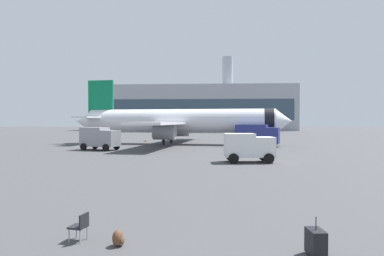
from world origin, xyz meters
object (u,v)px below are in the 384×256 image
(service_truck, at_px, (100,137))
(rolling_suitcase, at_px, (316,242))
(airplane_at_gate, at_px, (178,121))
(safety_cone_near, at_px, (242,143))
(fuel_truck, at_px, (257,134))
(cargo_van, at_px, (248,146))
(gate_chair, at_px, (80,225))
(traveller_backpack, at_px, (118,238))
(safety_cone_mid, at_px, (145,140))

(service_truck, xyz_separation_m, rolling_suitcase, (17.24, -32.30, -1.22))
(airplane_at_gate, distance_m, safety_cone_near, 10.73)
(fuel_truck, distance_m, cargo_van, 18.24)
(fuel_truck, xyz_separation_m, rolling_suitcase, (-3.55, -38.81, -1.38))
(safety_cone_near, relative_size, gate_chair, 0.74)
(fuel_truck, relative_size, cargo_van, 1.42)
(fuel_truck, xyz_separation_m, gate_chair, (-10.49, -38.06, -1.27))
(airplane_at_gate, height_order, fuel_truck, airplane_at_gate)
(fuel_truck, bearing_deg, traveller_backpack, -103.46)
(gate_chair, bearing_deg, fuel_truck, 74.60)
(airplane_at_gate, bearing_deg, service_truck, -127.75)
(rolling_suitcase, height_order, gate_chair, rolling_suitcase)
(safety_cone_mid, xyz_separation_m, rolling_suitcase, (14.76, -49.11, 0.08))
(fuel_truck, relative_size, safety_cone_mid, 10.30)
(airplane_at_gate, distance_m, gate_chair, 43.17)
(service_truck, height_order, fuel_truck, fuel_truck)
(cargo_van, relative_size, gate_chair, 5.27)
(airplane_at_gate, xyz_separation_m, traveller_backpack, (2.71, -43.37, -3.42))
(airplane_at_gate, height_order, safety_cone_mid, airplane_at_gate)
(airplane_at_gate, bearing_deg, safety_cone_near, -8.47)
(cargo_van, distance_m, traveller_backpack, 21.35)
(safety_cone_mid, bearing_deg, airplane_at_gate, -39.80)
(rolling_suitcase, height_order, traveller_backpack, rolling_suitcase)
(fuel_truck, distance_m, gate_chair, 39.50)
(safety_cone_mid, bearing_deg, rolling_suitcase, -73.28)
(airplane_at_gate, height_order, cargo_van, airplane_at_gate)
(safety_cone_mid, distance_m, rolling_suitcase, 51.28)
(traveller_backpack, bearing_deg, rolling_suitcase, -4.09)
(service_truck, bearing_deg, gate_chair, -71.93)
(service_truck, distance_m, safety_cone_near, 21.47)
(fuel_truck, bearing_deg, safety_cone_near, 117.69)
(fuel_truck, relative_size, rolling_suitcase, 5.86)
(safety_cone_near, height_order, gate_chair, gate_chair)
(airplane_at_gate, bearing_deg, gate_chair, -88.12)
(airplane_at_gate, relative_size, traveller_backpack, 74.51)
(safety_cone_mid, relative_size, traveller_backpack, 1.30)
(airplane_at_gate, bearing_deg, fuel_truck, -22.65)
(rolling_suitcase, distance_m, gate_chair, 6.98)
(service_truck, xyz_separation_m, safety_cone_near, (18.97, 9.97, -1.30))
(safety_cone_mid, xyz_separation_m, gate_chair, (7.82, -48.36, 0.19))
(airplane_at_gate, bearing_deg, rolling_suitcase, -79.20)
(safety_cone_near, bearing_deg, airplane_at_gate, 171.53)
(fuel_truck, xyz_separation_m, safety_cone_mid, (-18.30, 10.30, -1.46))
(cargo_van, height_order, traveller_backpack, cargo_van)
(fuel_truck, relative_size, safety_cone_near, 10.18)
(cargo_van, relative_size, safety_cone_mid, 7.24)
(fuel_truck, height_order, traveller_backpack, fuel_truck)
(airplane_at_gate, xyz_separation_m, safety_cone_near, (10.09, -1.50, -3.34))
(rolling_suitcase, bearing_deg, service_truck, 118.08)
(traveller_backpack, bearing_deg, fuel_truck, 76.54)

